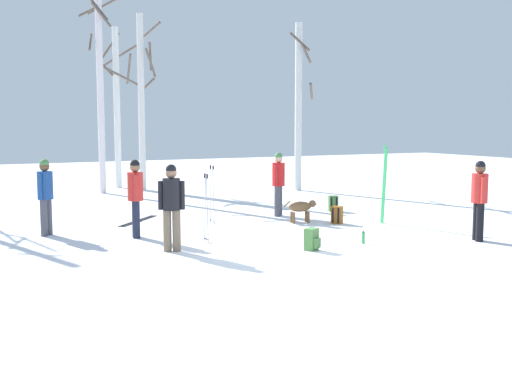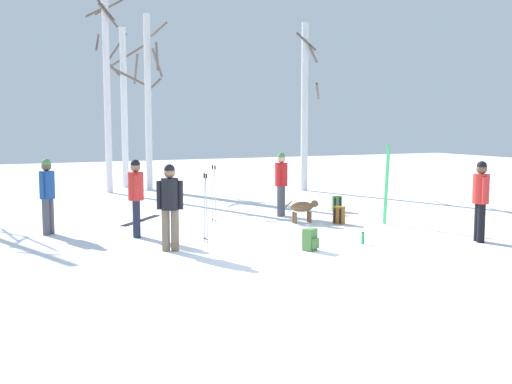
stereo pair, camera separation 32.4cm
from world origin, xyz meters
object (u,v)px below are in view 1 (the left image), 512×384
(ski_poles_1, at_px, (212,192))
(person_4, at_px, (45,192))
(ski_poles_0, at_px, (206,206))
(water_bottle_0, at_px, (363,238))
(person_0, at_px, (479,195))
(person_3, at_px, (172,202))
(backpack_2, at_px, (333,204))
(birch_tree_6, at_px, (299,105))
(ski_pair_planted_0, at_px, (384,185))
(birch_tree_4, at_px, (117,103))
(birch_tree_3, at_px, (100,84))
(backpack_1, at_px, (337,215))
(birch_tree_5, at_px, (142,99))
(ski_pair_lying_0, at_px, (138,221))
(backpack_0, at_px, (312,240))
(dog, at_px, (302,207))
(person_1, at_px, (135,193))
(person_2, at_px, (278,180))

(ski_poles_1, bearing_deg, person_4, 178.55)
(ski_poles_0, relative_size, water_bottle_0, 5.62)
(person_0, bearing_deg, person_3, 163.17)
(backpack_2, xyz_separation_m, birch_tree_6, (1.89, 5.16, 2.92))
(ski_pair_planted_0, height_order, birch_tree_4, birch_tree_4)
(person_3, xyz_separation_m, birch_tree_6, (7.83, 8.43, 2.16))
(water_bottle_0, relative_size, birch_tree_3, 0.04)
(backpack_1, relative_size, birch_tree_5, 0.07)
(person_0, distance_m, backpack_1, 3.62)
(ski_pair_planted_0, bearing_deg, ski_pair_lying_0, 149.80)
(person_0, relative_size, birch_tree_5, 0.26)
(backpack_0, height_order, backpack_2, same)
(person_4, height_order, backpack_0, person_4)
(ski_poles_1, xyz_separation_m, birch_tree_4, (0.09, 9.58, 2.48))
(dog, relative_size, backpack_1, 2.02)
(person_3, bearing_deg, water_bottle_0, -15.11)
(ski_pair_planted_0, bearing_deg, person_1, 171.37)
(person_4, distance_m, ski_pair_lying_0, 2.80)
(water_bottle_0, bearing_deg, ski_poles_0, 151.34)
(person_0, distance_m, person_4, 9.46)
(backpack_1, distance_m, birch_tree_3, 10.72)
(person_4, bearing_deg, ski_pair_planted_0, -14.87)
(dog, bearing_deg, water_bottle_0, -94.84)
(person_3, relative_size, ski_pair_lying_0, 1.15)
(ski_poles_1, bearing_deg, person_2, 9.29)
(person_0, height_order, backpack_2, person_0)
(dog, height_order, birch_tree_6, birch_tree_6)
(person_3, distance_m, ski_poles_1, 3.47)
(birch_tree_4, bearing_deg, backpack_2, -67.27)
(person_1, xyz_separation_m, birch_tree_4, (2.34, 10.62, 2.28))
(water_bottle_0, bearing_deg, person_0, -19.55)
(birch_tree_4, bearing_deg, water_bottle_0, -82.72)
(person_0, height_order, birch_tree_6, birch_tree_6)
(backpack_0, bearing_deg, dog, 62.58)
(person_3, relative_size, backpack_1, 3.90)
(ski_poles_1, bearing_deg, birch_tree_6, 44.04)
(ski_pair_planted_0, xyz_separation_m, ski_pair_lying_0, (-5.37, 3.13, -0.97))
(person_4, relative_size, birch_tree_5, 0.26)
(birch_tree_4, bearing_deg, birch_tree_3, -121.53)
(backpack_0, bearing_deg, person_3, 155.56)
(water_bottle_0, relative_size, birch_tree_5, 0.04)
(ski_pair_lying_0, xyz_separation_m, backpack_1, (4.34, -2.61, 0.20))
(backpack_1, distance_m, water_bottle_0, 2.59)
(ski_pair_lying_0, height_order, birch_tree_3, birch_tree_3)
(person_3, height_order, ski_pair_planted_0, ski_pair_planted_0)
(person_2, xyz_separation_m, birch_tree_6, (3.73, 5.28, 2.16))
(person_2, xyz_separation_m, ski_poles_0, (-3.15, -2.61, -0.20))
(person_1, bearing_deg, backpack_0, -46.86)
(birch_tree_6, bearing_deg, person_4, -150.57)
(person_0, distance_m, birch_tree_3, 13.93)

